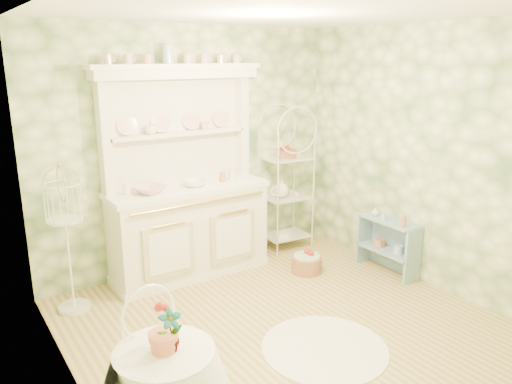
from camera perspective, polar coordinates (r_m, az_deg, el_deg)
floor at (r=4.69m, az=3.53°, el=-15.07°), size 3.60×3.60×0.00m
ceiling at (r=4.06m, az=4.19°, el=19.95°), size 3.60×3.60×0.00m
wall_left at (r=3.42m, az=-20.84°, el=-3.05°), size 3.60×3.60×0.00m
wall_right at (r=5.44m, az=19.07°, el=3.67°), size 3.60×3.60×0.00m
wall_back at (r=5.67m, az=-7.37°, el=4.84°), size 3.60×3.60×0.00m
wall_front at (r=3.02m, az=25.22°, el=-5.93°), size 3.60×3.60×0.00m
kitchen_dresser at (r=5.38m, az=-7.85°, el=2.02°), size 1.87×0.61×2.29m
bakers_rack at (r=6.19m, az=3.49°, el=2.14°), size 0.63×0.47×1.92m
side_shelf at (r=5.82m, az=14.82°, el=-6.06°), size 0.32×0.72×0.60m
cafe_chair at (r=3.30m, az=-10.63°, el=-20.54°), size 0.44×0.44×0.90m
birdcage_stand at (r=4.97m, az=-20.80°, el=-4.84°), size 0.37×0.37×1.48m
floor_basket at (r=5.72m, az=5.81°, el=-8.12°), size 0.39×0.39×0.20m
lace_rug at (r=4.41m, az=7.83°, el=-17.24°), size 1.38×1.38×0.01m
bowl_floral at (r=5.22m, az=-12.04°, el=-0.05°), size 0.42×0.42×0.08m
bowl_white at (r=5.41m, az=-7.02°, el=0.73°), size 0.27×0.27×0.08m
cup_left at (r=5.31m, az=-11.93°, el=6.77°), size 0.16×0.16×0.10m
cup_right at (r=5.57m, az=-5.88°, el=7.41°), size 0.11×0.11×0.09m
potted_geranium at (r=3.00m, az=-9.71°, el=-15.38°), size 0.15×0.11×0.27m
bottle_amber at (r=5.51m, az=16.53°, el=-3.16°), size 0.07×0.07×0.15m
bottle_blue at (r=5.69m, az=14.36°, el=-2.73°), size 0.06×0.06×0.10m
bottle_glass at (r=5.81m, az=13.47°, el=-2.36°), size 0.10×0.10×0.10m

